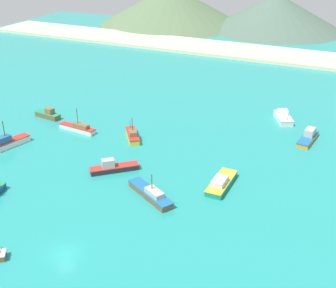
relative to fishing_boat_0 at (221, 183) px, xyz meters
The scene contains 13 objects.
ground 14.70m from the fishing_boat_0, behind, with size 260.00×280.00×0.50m.
fishing_boat_0 is the anchor object (origin of this frame).
fishing_boat_2 21.42m from the fishing_boat_0, behind, with size 8.57×8.05×2.72m.
fishing_boat_3 27.28m from the fishing_boat_0, 156.13° to the left, with size 6.58×7.74×5.37m.
fishing_boat_4 39.85m from the fishing_boat_0, 166.30° to the left, with size 9.87×2.77×5.71m.
fishing_boat_5 36.47m from the fishing_boat_0, 84.49° to the left, with size 6.26×8.26×2.99m.
fishing_boat_6 51.94m from the fishing_boat_0, 165.53° to the left, with size 7.29×2.94×2.67m.
fishing_boat_8 47.74m from the fishing_boat_0, behind, with size 4.65×10.16×6.24m.
fishing_boat_10 13.36m from the fishing_boat_0, 138.77° to the right, with size 10.93×7.57×4.87m.
fishing_boat_13 29.39m from the fishing_boat_0, 67.75° to the left, with size 3.57×9.25×2.61m.
beach_strip 96.95m from the fishing_boat_0, 98.61° to the left, with size 247.00×21.63×1.20m, color beige.
hill_west 154.33m from the fishing_boat_0, 118.42° to the left, with size 69.21×69.21×18.13m.
hill_central 145.68m from the fishing_boat_0, 99.37° to the left, with size 61.03×61.03×16.00m.
Camera 1 is at (36.20, -40.92, 43.57)m, focal length 48.15 mm.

